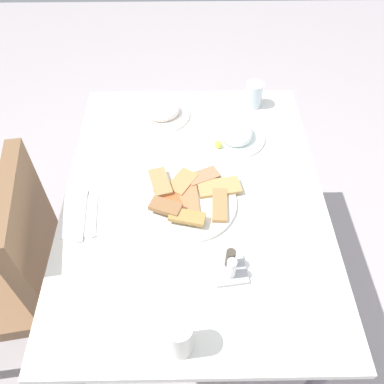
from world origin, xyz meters
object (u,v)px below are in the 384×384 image
object	(u,v)px
dining_table	(194,210)
condiment_caddy	(230,267)
drinking_glass	(254,95)
dining_chair	(13,266)
paper_napkin	(89,215)
salad_plate_rice	(163,113)
spoon	(82,215)
soda_can	(179,337)
pide_platter	(189,199)
salad_plate_greens	(234,133)
fork	(94,214)

from	to	relation	value
dining_table	condiment_caddy	world-z (taller)	condiment_caddy
drinking_glass	condiment_caddy	size ratio (longest dim) A/B	0.97
dining_chair	paper_napkin	bearing A→B (deg)	-82.91
salad_plate_rice	spoon	world-z (taller)	salad_plate_rice
soda_can	pide_platter	bearing A→B (deg)	-3.49
paper_napkin	dining_chair	bearing A→B (deg)	97.09
salad_plate_greens	fork	size ratio (longest dim) A/B	1.35
drinking_glass	spoon	world-z (taller)	drinking_glass
salad_plate_rice	soda_can	size ratio (longest dim) A/B	1.63
dining_chair	pide_platter	xyz separation A→B (m)	(0.09, -0.61, 0.25)
pide_platter	salad_plate_greens	world-z (taller)	salad_plate_greens
paper_napkin	pide_platter	bearing A→B (deg)	-80.51
pide_platter	spoon	bearing A→B (deg)	98.98
pide_platter	fork	xyz separation A→B (m)	(-0.05, 0.29, -0.01)
dining_chair	drinking_glass	xyz separation A→B (m)	(0.58, -0.87, 0.28)
dining_chair	spoon	xyz separation A→B (m)	(0.04, -0.28, 0.24)
dining_table	dining_chair	distance (m)	0.66
drinking_glass	spoon	size ratio (longest dim) A/B	0.49
dining_chair	fork	size ratio (longest dim) A/B	5.29
dining_table	drinking_glass	distance (m)	0.54
salad_plate_greens	spoon	size ratio (longest dim) A/B	1.14
dining_chair	drinking_glass	distance (m)	1.08
salad_plate_greens	fork	xyz separation A→B (m)	(-0.35, 0.46, -0.02)
salad_plate_rice	drinking_glass	xyz separation A→B (m)	(0.07, -0.35, 0.03)
soda_can	dining_table	bearing A→B (deg)	-5.08
condiment_caddy	spoon	bearing A→B (deg)	65.54
drinking_glass	paper_napkin	distance (m)	0.78
dining_chair	spoon	distance (m)	0.37
dining_chair	fork	bearing A→B (deg)	-83.31
fork	salad_plate_rice	bearing A→B (deg)	-27.88
dining_table	spoon	distance (m)	0.36
dining_table	drinking_glass	size ratio (longest dim) A/B	11.35
dining_chair	soda_can	xyz separation A→B (m)	(-0.36, -0.58, 0.29)
dining_table	pide_platter	bearing A→B (deg)	151.37
dining_chair	dining_table	bearing A→B (deg)	-79.44
salad_plate_greens	spoon	world-z (taller)	salad_plate_greens
salad_plate_rice	spoon	xyz separation A→B (m)	(-0.47, 0.23, -0.01)
pide_platter	drinking_glass	size ratio (longest dim) A/B	3.28
drinking_glass	pide_platter	bearing A→B (deg)	152.35
dining_table	spoon	xyz separation A→B (m)	(-0.08, 0.34, 0.09)
dining_chair	condiment_caddy	world-z (taller)	dining_chair
dining_table	spoon	size ratio (longest dim) A/B	5.61
salad_plate_greens	drinking_glass	bearing A→B (deg)	-25.00
dining_table	salad_plate_greens	size ratio (longest dim) A/B	4.94
dining_chair	salad_plate_greens	distance (m)	0.90
spoon	salad_plate_rice	bearing A→B (deg)	-30.57
pide_platter	salad_plate_rice	bearing A→B (deg)	12.60
dining_table	salad_plate_rice	bearing A→B (deg)	15.49
dining_table	fork	size ratio (longest dim) A/B	6.64
soda_can	drinking_glass	size ratio (longest dim) A/B	1.25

